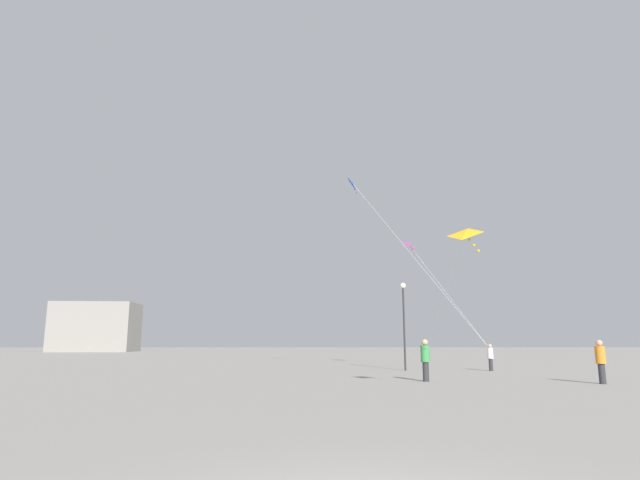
# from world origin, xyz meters

# --- Properties ---
(person_in_white) EXTENTS (0.35, 0.35, 1.61)m
(person_in_white) POSITION_xyz_m (10.66, 26.90, 0.88)
(person_in_white) COLOR #2D2D33
(person_in_white) RESTS_ON ground_plane
(person_in_green) EXTENTS (0.41, 0.41, 1.86)m
(person_in_green) POSITION_xyz_m (4.79, 18.60, 1.02)
(person_in_green) COLOR #2D2D33
(person_in_green) RESTS_ON ground_plane
(person_in_orange) EXTENTS (0.40, 0.40, 1.83)m
(person_in_orange) POSITION_xyz_m (11.94, 17.02, 1.00)
(person_in_orange) COLOR #2D2D33
(person_in_orange) RESTS_ON ground_plane
(kite_cobalt_diamond) EXTENTS (8.47, 3.55, 11.88)m
(kite_cobalt_diamond) POSITION_xyz_m (2.73, 29.85, 12.56)
(kite_cobalt_diamond) COLOR blue
(kite_magenta_diamond) EXTENTS (4.63, 5.34, 7.75)m
(kite_magenta_diamond) POSITION_xyz_m (6.81, 31.43, 8.61)
(kite_magenta_diamond) COLOR #D12899
(kite_amber_delta) EXTENTS (1.10, 6.83, 4.39)m
(kite_amber_delta) POSITION_xyz_m (4.92, 12.42, 5.34)
(kite_amber_delta) COLOR yellow
(building_left_hall) EXTENTS (13.70, 9.75, 8.35)m
(building_left_hall) POSITION_xyz_m (-37.00, 88.02, 4.17)
(building_left_hall) COLOR gray
(building_left_hall) RESTS_ON ground_plane
(lamppost_east) EXTENTS (0.36, 0.36, 5.41)m
(lamppost_east) POSITION_xyz_m (5.55, 27.51, 3.59)
(lamppost_east) COLOR #2D2D30
(lamppost_east) RESTS_ON ground_plane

